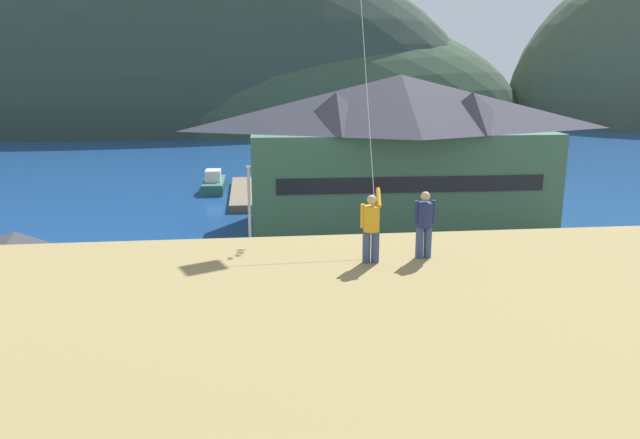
# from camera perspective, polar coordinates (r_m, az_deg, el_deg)

# --- Properties ---
(ground_plane) EXTENTS (600.00, 600.00, 0.00)m
(ground_plane) POSITION_cam_1_polar(r_m,az_deg,el_deg) (26.61, 4.49, -12.88)
(ground_plane) COLOR #66604C
(parking_lot_pad) EXTENTS (40.00, 20.00, 0.10)m
(parking_lot_pad) POSITION_cam_1_polar(r_m,az_deg,el_deg) (31.07, 2.74, -8.70)
(parking_lot_pad) COLOR slate
(parking_lot_pad) RESTS_ON ground
(bay_water) EXTENTS (360.00, 84.00, 0.03)m
(bay_water) POSITION_cam_1_polar(r_m,az_deg,el_deg) (84.30, -3.24, 5.68)
(bay_water) COLOR navy
(bay_water) RESTS_ON ground
(far_hill_west_ridge) EXTENTS (143.87, 60.57, 80.02)m
(far_hill_west_ridge) POSITION_cam_1_polar(r_m,az_deg,el_deg) (138.86, -15.18, 8.43)
(far_hill_west_ridge) COLOR #2D3D33
(far_hill_west_ridge) RESTS_ON ground
(far_hill_east_peak) EXTENTS (127.60, 72.51, 53.68)m
(far_hill_east_peak) POSITION_cam_1_polar(r_m,az_deg,el_deg) (143.38, -7.01, 8.96)
(far_hill_east_peak) COLOR #334733
(far_hill_east_peak) RESTS_ON ground
(harbor_lodge) EXTENTS (23.59, 10.38, 11.45)m
(harbor_lodge) POSITION_cam_1_polar(r_m,az_deg,el_deg) (47.16, 7.31, 6.59)
(harbor_lodge) COLOR #38604C
(harbor_lodge) RESTS_ON ground
(storage_shed_near_lot) EXTENTS (8.76, 6.85, 5.03)m
(storage_shed_near_lot) POSITION_cam_1_polar(r_m,az_deg,el_deg) (30.58, -25.83, -5.37)
(storage_shed_near_lot) COLOR #338475
(storage_shed_near_lot) RESTS_ON ground
(wharf_dock) EXTENTS (3.20, 13.93, 0.70)m
(wharf_dock) POSITION_cam_1_polar(r_m,az_deg,el_deg) (59.13, -6.64, 2.43)
(wharf_dock) COLOR #70604C
(wharf_dock) RESTS_ON ground
(moored_boat_wharfside) EXTENTS (2.19, 6.53, 2.16)m
(moored_boat_wharfside) POSITION_cam_1_polar(r_m,az_deg,el_deg) (62.46, -9.75, 3.28)
(moored_boat_wharfside) COLOR #23564C
(moored_boat_wharfside) RESTS_ON ground
(moored_boat_outer_mooring) EXTENTS (2.32, 6.45, 2.16)m
(moored_boat_outer_mooring) POSITION_cam_1_polar(r_m,az_deg,el_deg) (61.49, -3.54, 3.29)
(moored_boat_outer_mooring) COLOR navy
(moored_boat_outer_mooring) RESTS_ON ground
(parked_car_front_row_red) EXTENTS (4.32, 2.30, 1.82)m
(parked_car_front_row_red) POSITION_cam_1_polar(r_m,az_deg,el_deg) (31.79, -3.15, -6.21)
(parked_car_front_row_red) COLOR #236633
(parked_car_front_row_red) RESTS_ON parking_lot_pad
(parked_car_mid_row_near) EXTENTS (4.35, 2.37, 1.82)m
(parked_car_mid_row_near) POSITION_cam_1_polar(r_m,az_deg,el_deg) (31.88, 7.16, -6.24)
(parked_car_mid_row_near) COLOR slate
(parked_car_mid_row_near) RESTS_ON parking_lot_pad
(parked_car_mid_row_far) EXTENTS (4.33, 2.32, 1.82)m
(parked_car_mid_row_far) POSITION_cam_1_polar(r_m,az_deg,el_deg) (28.88, 18.50, -9.06)
(parked_car_mid_row_far) COLOR red
(parked_car_mid_row_far) RESTS_ON parking_lot_pad
(parked_car_back_row_right) EXTENTS (4.35, 2.36, 1.82)m
(parked_car_back_row_right) POSITION_cam_1_polar(r_m,az_deg,el_deg) (25.43, 0.96, -11.50)
(parked_car_back_row_right) COLOR black
(parked_car_back_row_right) RESTS_ON parking_lot_pad
(parked_car_back_row_left) EXTENTS (4.33, 2.31, 1.82)m
(parked_car_back_row_left) POSITION_cam_1_polar(r_m,az_deg,el_deg) (26.18, -16.08, -11.30)
(parked_car_back_row_left) COLOR navy
(parked_car_back_row_left) RESTS_ON parking_lot_pad
(parking_light_pole) EXTENTS (0.24, 0.78, 6.52)m
(parking_light_pole) POSITION_cam_1_polar(r_m,az_deg,el_deg) (34.82, -6.51, 0.37)
(parking_light_pole) COLOR #ADADB2
(parking_light_pole) RESTS_ON parking_lot_pad
(person_kite_flyer) EXTENTS (0.56, 0.64, 1.86)m
(person_kite_flyer) POSITION_cam_1_polar(r_m,az_deg,el_deg) (15.45, 4.74, -0.60)
(person_kite_flyer) COLOR #384770
(person_kite_flyer) RESTS_ON grassy_hill_foreground
(person_companion) EXTENTS (0.55, 0.40, 1.74)m
(person_companion) POSITION_cam_1_polar(r_m,az_deg,el_deg) (16.04, 9.60, -0.27)
(person_companion) COLOR #384770
(person_companion) RESTS_ON grassy_hill_foreground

